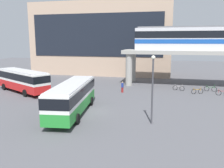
% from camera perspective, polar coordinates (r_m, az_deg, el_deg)
% --- Properties ---
extents(ground_plane, '(120.00, 120.00, 0.00)m').
position_cam_1_polar(ground_plane, '(35.40, -0.06, -1.96)').
color(ground_plane, '#515156').
extents(station_building, '(30.72, 11.17, 15.60)m').
position_cam_1_polar(station_building, '(55.96, -2.19, 10.57)').
color(station_building, tan).
rests_on(station_building, ground_plane).
extents(elevated_platform, '(26.96, 5.70, 5.90)m').
position_cam_1_polar(elevated_platform, '(42.03, 21.39, 6.10)').
color(elevated_platform, '#9E9B93').
rests_on(elevated_platform, ground_plane).
extents(train, '(19.95, 2.96, 3.84)m').
position_cam_1_polar(train, '(41.78, 19.57, 10.20)').
color(train, silver).
rests_on(train, elevated_platform).
extents(bus_main, '(3.95, 11.28, 3.22)m').
position_cam_1_polar(bus_main, '(25.02, -9.31, -2.59)').
color(bus_main, '#268C33').
rests_on(bus_main, ground_plane).
extents(bus_secondary, '(10.87, 7.62, 3.22)m').
position_cam_1_polar(bus_secondary, '(37.55, -20.48, 1.18)').
color(bus_secondary, red).
rests_on(bus_secondary, ground_plane).
extents(bicycle_green, '(1.79, 0.23, 1.04)m').
position_cam_1_polar(bicycle_green, '(38.97, 22.24, -1.06)').
color(bicycle_green, black).
rests_on(bicycle_green, ground_plane).
extents(bicycle_silver, '(1.74, 0.55, 1.04)m').
position_cam_1_polar(bicycle_silver, '(38.08, 15.45, -0.92)').
color(bicycle_silver, black).
rests_on(bicycle_silver, ground_plane).
extents(bicycle_red, '(1.78, 0.31, 1.04)m').
position_cam_1_polar(bicycle_red, '(36.56, 24.69, -1.95)').
color(bicycle_red, black).
rests_on(bicycle_red, ground_plane).
extents(bicycle_orange, '(1.67, 0.75, 1.04)m').
position_cam_1_polar(bicycle_orange, '(36.46, 19.50, -1.62)').
color(bicycle_orange, black).
rests_on(bicycle_orange, ground_plane).
extents(pedestrian_waiting_near_stop, '(0.32, 0.41, 1.58)m').
position_cam_1_polar(pedestrian_waiting_near_stop, '(35.21, 2.47, -0.81)').
color(pedestrian_waiting_near_stop, maroon).
rests_on(pedestrian_waiting_near_stop, ground_plane).
extents(lamp_post, '(0.36, 0.36, 6.22)m').
position_cam_1_polar(lamp_post, '(21.73, 9.57, -0.02)').
color(lamp_post, '#3F3F44').
rests_on(lamp_post, ground_plane).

